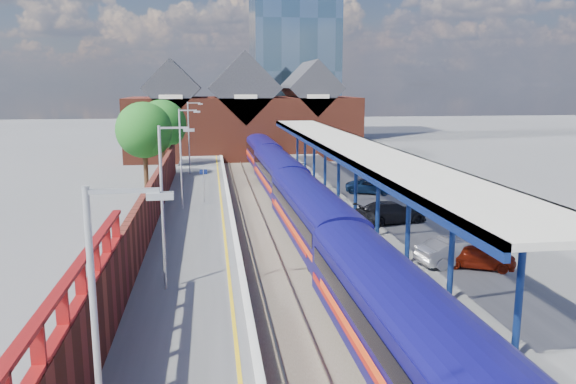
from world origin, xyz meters
name	(u,v)px	position (x,y,z in m)	size (l,w,h in m)	color
ground	(263,198)	(0.00, 30.00, 0.00)	(240.00, 240.00, 0.00)	#5B5B5E
ballast_bed	(277,226)	(0.00, 20.00, 0.03)	(6.00, 76.00, 0.06)	#473D33
rails	(277,224)	(0.00, 20.00, 0.12)	(4.51, 76.00, 0.14)	slate
left_platform	(197,222)	(-5.50, 20.00, 0.50)	(5.00, 76.00, 1.00)	#565659
right_platform	(361,216)	(6.00, 20.00, 0.50)	(6.00, 76.00, 1.00)	#565659
coping_left	(231,213)	(-3.15, 20.00, 1.02)	(0.30, 76.00, 0.05)	silver
coping_right	(322,210)	(3.15, 20.00, 1.02)	(0.30, 76.00, 0.05)	silver
yellow_line	(222,214)	(-3.75, 20.00, 1.01)	(0.14, 76.00, 0.01)	yellow
train	(292,187)	(1.49, 23.19, 2.12)	(3.06, 65.94, 3.45)	#0E0B4E
canopy	(349,146)	(5.48, 21.95, 5.25)	(4.50, 52.00, 4.48)	#0D1F51
lamp_post_a	(105,355)	(-6.36, -8.00, 4.99)	(1.48, 0.18, 7.00)	#A5A8AA
lamp_post_b	(165,198)	(-6.36, 6.00, 4.99)	(1.48, 0.18, 7.00)	#A5A8AA
lamp_post_c	(183,153)	(-6.36, 22.00, 4.99)	(1.48, 0.18, 7.00)	#A5A8AA
lamp_post_d	(190,133)	(-6.36, 38.00, 4.99)	(1.48, 0.18, 7.00)	#A5A8AA
platform_sign	(204,180)	(-5.00, 24.00, 2.69)	(0.55, 0.08, 2.50)	#A5A8AA
brick_wall	(145,217)	(-8.10, 13.54, 2.45)	(0.35, 50.00, 3.86)	#602519
station_building	(243,117)	(0.00, 58.00, 5.45)	(30.00, 12.12, 13.78)	#602519
glass_tower	(293,21)	(10.00, 80.00, 20.20)	(14.20, 14.20, 40.30)	#456277
tree_near	(146,132)	(-10.35, 35.91, 5.35)	(5.20, 5.20, 8.10)	#382314
tree_far	(163,125)	(-9.35, 43.91, 5.35)	(5.20, 5.20, 8.10)	#382314
parked_car_red	(477,255)	(8.06, 6.86, 1.61)	(1.44, 3.58, 1.22)	maroon
parked_car_silver	(457,251)	(7.33, 7.43, 1.66)	(1.41, 4.03, 1.33)	#AFB0B5
parked_car_dark	(391,212)	(6.81, 16.03, 1.68)	(1.91, 4.71, 1.37)	black
parked_car_blue	(371,187)	(8.33, 25.69, 1.56)	(1.86, 4.04, 1.12)	navy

